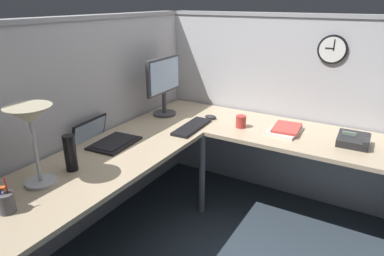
# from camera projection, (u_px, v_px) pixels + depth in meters

# --- Properties ---
(ground_plane) EXTENTS (6.80, 6.80, 0.00)m
(ground_plane) POSITION_uv_depth(u_px,v_px,m) (210.00, 227.00, 2.68)
(ground_plane) COLOR #2D3842
(cubicle_wall_back) EXTENTS (2.57, 0.12, 1.58)m
(cubicle_wall_back) POSITION_uv_depth(u_px,v_px,m) (85.00, 128.00, 2.52)
(cubicle_wall_back) COLOR #B2B2B7
(cubicle_wall_back) RESTS_ON ground
(cubicle_wall_right) EXTENTS (0.12, 2.37, 1.58)m
(cubicle_wall_right) POSITION_uv_depth(u_px,v_px,m) (284.00, 108.00, 2.98)
(cubicle_wall_right) COLOR #B2B2B7
(cubicle_wall_right) RESTS_ON ground
(desk) EXTENTS (2.35, 2.15, 0.73)m
(desk) POSITION_uv_depth(u_px,v_px,m) (208.00, 164.00, 2.32)
(desk) COLOR tan
(desk) RESTS_ON ground
(monitor) EXTENTS (0.46, 0.20, 0.50)m
(monitor) POSITION_uv_depth(u_px,v_px,m) (164.00, 82.00, 2.89)
(monitor) COLOR #38383D
(monitor) RESTS_ON desk
(laptop) EXTENTS (0.37, 0.41, 0.22)m
(laptop) POSITION_uv_depth(u_px,v_px,m) (103.00, 139.00, 2.42)
(laptop) COLOR black
(laptop) RESTS_ON desk
(keyboard) EXTENTS (0.44, 0.16, 0.02)m
(keyboard) POSITION_uv_depth(u_px,v_px,m) (192.00, 127.00, 2.68)
(keyboard) COLOR black
(keyboard) RESTS_ON desk
(computer_mouse) EXTENTS (0.06, 0.10, 0.03)m
(computer_mouse) POSITION_uv_depth(u_px,v_px,m) (211.00, 117.00, 2.89)
(computer_mouse) COLOR #232326
(computer_mouse) RESTS_ON desk
(desk_lamp_dome) EXTENTS (0.24, 0.24, 0.44)m
(desk_lamp_dome) POSITION_uv_depth(u_px,v_px,m) (30.00, 121.00, 1.76)
(desk_lamp_dome) COLOR #B7BABF
(desk_lamp_dome) RESTS_ON desk
(pen_cup) EXTENTS (0.08, 0.08, 0.18)m
(pen_cup) POSITION_uv_depth(u_px,v_px,m) (6.00, 203.00, 1.61)
(pen_cup) COLOR #4C4C51
(pen_cup) RESTS_ON desk
(thermos_flask) EXTENTS (0.07, 0.07, 0.22)m
(thermos_flask) POSITION_uv_depth(u_px,v_px,m) (70.00, 153.00, 1.99)
(thermos_flask) COLOR black
(thermos_flask) RESTS_ON desk
(office_phone) EXTENTS (0.19, 0.21, 0.11)m
(office_phone) POSITION_uv_depth(u_px,v_px,m) (354.00, 141.00, 2.35)
(office_phone) COLOR #232326
(office_phone) RESTS_ON desk
(book_stack) EXTENTS (0.30, 0.23, 0.04)m
(book_stack) POSITION_uv_depth(u_px,v_px,m) (285.00, 130.00, 2.60)
(book_stack) COLOR silver
(book_stack) RESTS_ON desk
(coffee_mug) EXTENTS (0.08, 0.08, 0.10)m
(coffee_mug) POSITION_uv_depth(u_px,v_px,m) (241.00, 122.00, 2.68)
(coffee_mug) COLOR #B2332D
(coffee_mug) RESTS_ON desk
(wall_clock) EXTENTS (0.04, 0.22, 0.22)m
(wall_clock) POSITION_uv_depth(u_px,v_px,m) (332.00, 49.00, 2.59)
(wall_clock) COLOR black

